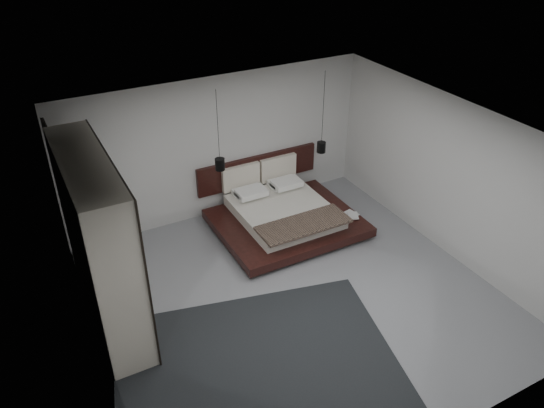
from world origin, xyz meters
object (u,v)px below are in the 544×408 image
bed (283,213)px  pendant_left (220,164)px  pendant_right (321,147)px  lattice_screen (64,203)px  rug (257,363)px  wardrobe (100,243)px

bed → pendant_left: pendant_left is taller
pendant_left → pendant_right: same height
lattice_screen → rug: size_ratio=0.68×
bed → wardrobe: (-3.51, -0.93, 1.05)m
pendant_right → bed: bearing=-159.8°
bed → pendant_right: bearing=20.2°
pendant_left → pendant_right: 2.16m
pendant_left → bed: bearing=-20.2°
pendant_left → wardrobe: bearing=-151.4°
wardrobe → bed: bearing=14.8°
lattice_screen → rug: lattice_screen is taller
bed → pendant_left: 1.62m
rug → bed: bearing=55.0°
pendant_left → rug: size_ratio=0.39×
pendant_left → rug: 3.68m
lattice_screen → rug: 4.04m
wardrobe → rug: (1.50, -1.94, -1.32)m
pendant_right → wardrobe: (-4.58, -1.32, 0.05)m
bed → wardrobe: bearing=-165.2°
lattice_screen → bed: bearing=-8.1°
bed → pendant_left: size_ratio=1.75×
bed → wardrobe: size_ratio=0.97×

